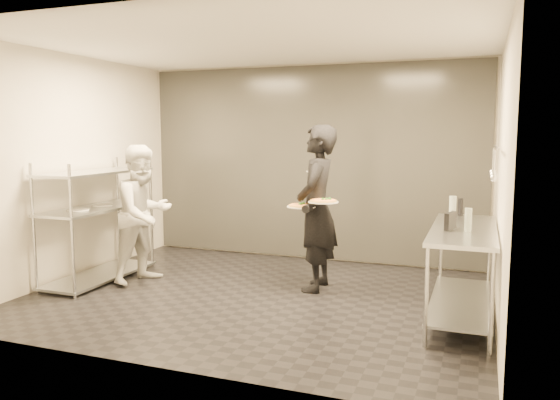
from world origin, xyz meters
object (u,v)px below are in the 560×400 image
(chef, at_px, (144,214))
(bottle_dark, at_px, (460,207))
(pass_rack, at_px, (98,219))
(prep_counter, at_px, (463,257))
(bottle_clear, at_px, (468,220))
(pizza_plate_near, at_px, (301,206))
(salad_plate, at_px, (317,170))
(pos_monitor, at_px, (451,221))
(bottle_green, at_px, (453,208))
(waiter, at_px, (317,208))
(pizza_plate_far, at_px, (323,201))

(chef, xyz_separation_m, bottle_dark, (3.66, 0.68, 0.17))
(pass_rack, xyz_separation_m, prep_counter, (4.33, 0.00, -0.14))
(pass_rack, relative_size, bottle_dark, 8.28)
(bottle_clear, distance_m, bottle_dark, 0.99)
(chef, relative_size, bottle_clear, 7.74)
(pizza_plate_near, height_order, bottle_clear, bottle_clear)
(chef, xyz_separation_m, salad_plate, (2.01, 0.68, 0.55))
(pos_monitor, distance_m, bottle_green, 0.56)
(waiter, relative_size, pizza_plate_far, 5.69)
(pizza_plate_near, height_order, salad_plate, salad_plate)
(pizza_plate_far, height_order, bottle_green, bottle_green)
(waiter, height_order, pizza_plate_near, waiter)
(prep_counter, height_order, bottle_green, bottle_green)
(salad_plate, relative_size, bottle_green, 1.02)
(prep_counter, height_order, pizza_plate_far, pizza_plate_far)
(bottle_green, bearing_deg, salad_plate, 166.46)
(pizza_plate_near, bearing_deg, bottle_clear, -16.01)
(prep_counter, relative_size, waiter, 0.93)
(pizza_plate_far, bearing_deg, bottle_clear, -17.23)
(chef, xyz_separation_m, pos_monitor, (3.61, -0.26, 0.16))
(waiter, bearing_deg, pizza_plate_far, 29.30)
(prep_counter, xyz_separation_m, pizza_plate_far, (-1.50, 0.29, 0.45))
(pizza_plate_near, bearing_deg, pass_rack, -172.52)
(prep_counter, distance_m, bottle_dark, 0.89)
(prep_counter, xyz_separation_m, pos_monitor, (-0.12, -0.15, 0.38))
(salad_plate, bearing_deg, prep_counter, -24.85)
(prep_counter, distance_m, salad_plate, 2.05)
(salad_plate, height_order, pos_monitor, salad_plate)
(pos_monitor, relative_size, bottle_green, 0.88)
(salad_plate, bearing_deg, bottle_green, -13.54)
(waiter, bearing_deg, pass_rack, -82.49)
(salad_plate, bearing_deg, pass_rack, -162.96)
(bottle_clear, bearing_deg, prep_counter, 101.80)
(pass_rack, relative_size, bottle_green, 6.17)
(prep_counter, distance_m, pizza_plate_far, 1.59)
(pass_rack, relative_size, bottle_clear, 7.33)
(salad_plate, distance_m, pos_monitor, 1.90)
(pass_rack, xyz_separation_m, bottle_dark, (4.26, 0.80, 0.25))
(salad_plate, height_order, bottle_green, salad_plate)
(chef, height_order, salad_plate, chef)
(pizza_plate_near, height_order, pizza_plate_far, pizza_plate_far)
(salad_plate, xyz_separation_m, pos_monitor, (1.60, -0.94, -0.39))
(pizza_plate_far, height_order, pos_monitor, pizza_plate_far)
(chef, height_order, pizza_plate_near, chef)
(waiter, distance_m, bottle_green, 1.51)
(bottle_clear, height_order, bottle_dark, bottle_clear)
(pizza_plate_near, relative_size, pos_monitor, 1.43)
(bottle_dark, bearing_deg, pass_rack, -169.34)
(prep_counter, relative_size, bottle_clear, 8.25)
(prep_counter, height_order, salad_plate, salad_plate)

